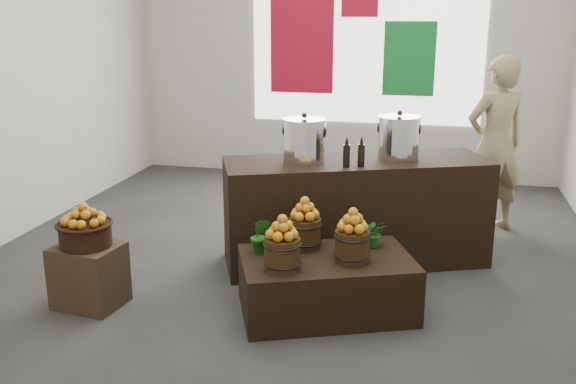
% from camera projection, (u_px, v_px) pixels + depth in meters
% --- Properties ---
extents(ground, '(7.00, 7.00, 0.00)m').
position_uv_depth(ground, '(289.00, 263.00, 6.16)').
color(ground, '#323230').
rests_on(ground, ground).
extents(back_wall, '(6.00, 0.04, 4.00)m').
position_uv_depth(back_wall, '(345.00, 36.00, 8.89)').
color(back_wall, '#B5B1A7').
rests_on(back_wall, ground).
extents(back_opening, '(3.20, 0.02, 2.40)m').
position_uv_depth(back_opening, '(366.00, 36.00, 8.81)').
color(back_opening, white).
rests_on(back_opening, back_wall).
extents(deco_red_left, '(0.90, 0.04, 1.40)m').
position_uv_depth(deco_red_left, '(302.00, 43.00, 9.02)').
color(deco_red_left, '#A10C24').
rests_on(deco_red_left, back_wall).
extents(deco_green_right, '(0.70, 0.04, 1.00)m').
position_uv_depth(deco_green_right, '(409.00, 59.00, 8.75)').
color(deco_green_right, '#116E27').
rests_on(deco_green_right, back_wall).
extents(crate, '(0.57, 0.49, 0.52)m').
position_uv_depth(crate, '(89.00, 276.00, 5.23)').
color(crate, '#4A3122').
rests_on(crate, ground).
extents(wicker_basket, '(0.41, 0.41, 0.19)m').
position_uv_depth(wicker_basket, '(85.00, 235.00, 5.13)').
color(wicker_basket, black).
rests_on(wicker_basket, crate).
extents(apples_in_basket, '(0.32, 0.32, 0.17)m').
position_uv_depth(apples_in_basket, '(83.00, 213.00, 5.08)').
color(apples_in_basket, '#AE1C05').
rests_on(apples_in_basket, wicker_basket).
extents(display_table, '(1.55, 1.27, 0.46)m').
position_uv_depth(display_table, '(326.00, 284.00, 5.12)').
color(display_table, black).
rests_on(display_table, ground).
extents(apple_bucket_front_left, '(0.27, 0.27, 0.25)m').
position_uv_depth(apple_bucket_front_left, '(282.00, 254.00, 4.79)').
color(apple_bucket_front_left, '#3C2610').
rests_on(apple_bucket_front_left, display_table).
extents(apples_in_bucket_front_left, '(0.20, 0.20, 0.18)m').
position_uv_depth(apples_in_bucket_front_left, '(282.00, 227.00, 4.73)').
color(apples_in_bucket_front_left, '#AE1C05').
rests_on(apples_in_bucket_front_left, apple_bucket_front_left).
extents(apple_bucket_front_right, '(0.27, 0.27, 0.25)m').
position_uv_depth(apple_bucket_front_right, '(352.00, 246.00, 4.95)').
color(apple_bucket_front_right, '#3C2610').
rests_on(apple_bucket_front_right, display_table).
extents(apples_in_bucket_front_right, '(0.20, 0.20, 0.18)m').
position_uv_depth(apples_in_bucket_front_right, '(353.00, 220.00, 4.89)').
color(apples_in_bucket_front_right, '#AE1C05').
rests_on(apples_in_bucket_front_right, apple_bucket_front_right).
extents(apple_bucket_rear, '(0.27, 0.27, 0.25)m').
position_uv_depth(apple_bucket_rear, '(305.00, 233.00, 5.24)').
color(apple_bucket_rear, '#3C2610').
rests_on(apple_bucket_rear, display_table).
extents(apples_in_bucket_rear, '(0.20, 0.20, 0.18)m').
position_uv_depth(apples_in_bucket_rear, '(305.00, 208.00, 5.18)').
color(apples_in_bucket_rear, '#AE1C05').
rests_on(apples_in_bucket_rear, apple_bucket_rear).
extents(herb_garnish_right, '(0.23, 0.20, 0.24)m').
position_uv_depth(herb_garnish_right, '(374.00, 233.00, 5.26)').
color(herb_garnish_right, '#145512').
rests_on(herb_garnish_right, display_table).
extents(herb_garnish_left, '(0.17, 0.15, 0.30)m').
position_uv_depth(herb_garnish_left, '(261.00, 236.00, 5.10)').
color(herb_garnish_left, '#145512').
rests_on(herb_garnish_left, display_table).
extents(counter, '(2.57, 1.65, 1.00)m').
position_uv_depth(counter, '(356.00, 212.00, 6.08)').
color(counter, black).
rests_on(counter, ground).
extents(stock_pot_left, '(0.38, 0.38, 0.38)m').
position_uv_depth(stock_pot_left, '(304.00, 142.00, 5.81)').
color(stock_pot_left, silver).
rests_on(stock_pot_left, counter).
extents(stock_pot_center, '(0.38, 0.38, 0.38)m').
position_uv_depth(stock_pot_center, '(399.00, 139.00, 5.95)').
color(stock_pot_center, silver).
rests_on(stock_pot_center, counter).
extents(oil_cruets, '(0.19, 0.13, 0.28)m').
position_uv_depth(oil_cruets, '(365.00, 151.00, 5.67)').
color(oil_cruets, black).
rests_on(oil_cruets, counter).
extents(shopper, '(0.83, 0.74, 1.90)m').
position_uv_depth(shopper, '(495.00, 145.00, 6.87)').
color(shopper, '#8E7E57').
rests_on(shopper, ground).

